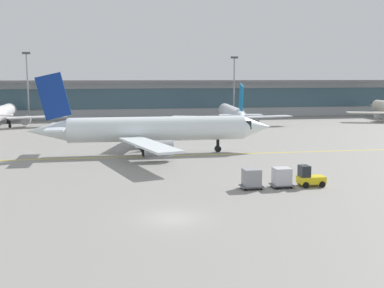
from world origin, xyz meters
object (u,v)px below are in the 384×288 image
baggage_tug (309,177)px  apron_light_mast_1 (28,84)px  taxiing_regional_jet (155,130)px  cargo_dolly_trailing (252,178)px  apron_light_mast_2 (234,85)px  gate_airplane_2 (232,113)px  cargo_dolly_lead (282,177)px  gate_airplane_1 (1,114)px

baggage_tug → apron_light_mast_1: size_ratio=0.16×
taxiing_regional_jet → baggage_tug: taxiing_regional_jet is taller
cargo_dolly_trailing → apron_light_mast_2: 75.07m
cargo_dolly_trailing → apron_light_mast_1: apron_light_mast_1 is taller
gate_airplane_2 → cargo_dolly_trailing: gate_airplane_2 is taller
gate_airplane_2 → apron_light_mast_2: size_ratio=1.82×
cargo_dolly_lead → apron_light_mast_2: bearing=78.2°
gate_airplane_2 → cargo_dolly_lead: gate_airplane_2 is taller
apron_light_mast_2 → gate_airplane_1: bearing=-168.1°
baggage_tug → apron_light_mast_2: (11.38, 72.61, 7.51)m
gate_airplane_2 → apron_light_mast_1: apron_light_mast_1 is taller
cargo_dolly_trailing → apron_light_mast_2: apron_light_mast_2 is taller
taxiing_regional_jet → cargo_dolly_lead: size_ratio=15.95×
baggage_tug → cargo_dolly_lead: (-2.83, -0.04, 0.16)m
taxiing_regional_jet → gate_airplane_2: bearing=59.6°
gate_airplane_2 → cargo_dolly_trailing: size_ratio=13.24×
apron_light_mast_1 → apron_light_mast_2: (49.26, -0.26, -0.35)m
gate_airplane_1 → gate_airplane_2: gate_airplane_1 is taller
taxiing_regional_jet → cargo_dolly_trailing: size_ratio=15.95×
taxiing_regional_jet → apron_light_mast_2: size_ratio=2.19×
taxiing_regional_jet → apron_light_mast_1: (-24.77, 50.72, 5.39)m
gate_airplane_1 → baggage_tug: size_ratio=11.10×
gate_airplane_1 → cargo_dolly_lead: bearing=-149.0°
baggage_tug → apron_light_mast_2: 73.88m
taxiing_regional_jet → apron_light_mast_1: 56.70m
cargo_dolly_lead → cargo_dolly_trailing: bearing=-180.0°
gate_airplane_2 → taxiing_regional_jet: 38.94m
baggage_tug → gate_airplane_2: bearing=82.6°
gate_airplane_2 → apron_light_mast_1: 47.94m
gate_airplane_2 → taxiing_regional_jet: (-19.61, -33.63, 0.58)m
gate_airplane_1 → apron_light_mast_1: size_ratio=1.80×
apron_light_mast_2 → baggage_tug: bearing=-98.9°
baggage_tug → apron_light_mast_1: (-37.87, 72.87, 7.86)m
taxiing_regional_jet → baggage_tug: (13.10, -22.15, -2.48)m
gate_airplane_1 → cargo_dolly_trailing: (35.85, -61.52, -1.84)m
gate_airplane_1 → gate_airplane_2: size_ratio=1.03×
cargo_dolly_trailing → baggage_tug: bearing=-0.0°
cargo_dolly_lead → apron_light_mast_2: apron_light_mast_2 is taller
gate_airplane_1 → apron_light_mast_2: apron_light_mast_2 is taller
apron_light_mast_1 → gate_airplane_1: bearing=-108.7°
baggage_tug → apron_light_mast_2: size_ratio=0.17×
gate_airplane_1 → baggage_tug: 74.30m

